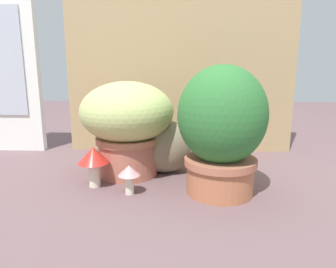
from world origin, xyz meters
The scene contains 8 objects.
ground_plane centered at (0.00, 0.00, 0.00)m, with size 6.00×6.00×0.00m, color #695054.
cardboard_backdrop centered at (0.08, 0.53, 0.47)m, with size 1.15×0.03×0.95m, color tan.
window_panel_white centered at (-0.81, 0.49, 0.42)m, with size 0.35×0.05×0.84m.
grass_planter centered at (-0.12, 0.14, 0.22)m, with size 0.37×0.37×0.38m.
leafy_planter centered at (0.23, -0.04, 0.23)m, with size 0.30×0.30×0.44m.
cat centered at (0.03, 0.18, 0.12)m, with size 0.38×0.19×0.32m.
mushroom_ornament_red centered at (-0.23, 0.00, 0.11)m, with size 0.11×0.11×0.15m.
mushroom_ornament_pink centered at (-0.09, -0.06, 0.07)m, with size 0.08×0.08×0.10m.
Camera 1 is at (0.09, -1.04, 0.42)m, focal length 32.40 mm.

